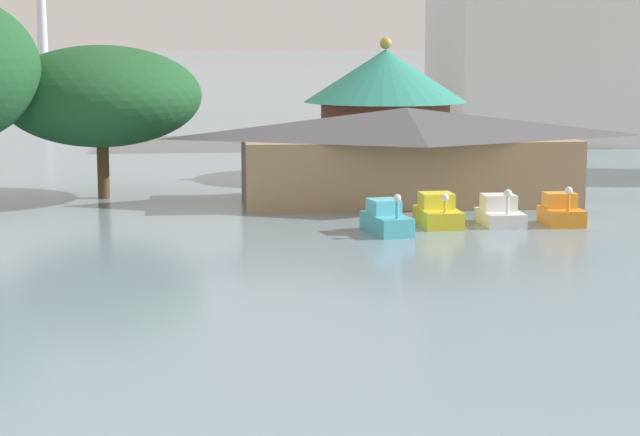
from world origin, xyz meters
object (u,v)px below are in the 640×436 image
green_roof_pavilion (385,106)px  shoreline_tree_mid (101,96)px  pedal_boat_white (500,213)px  pedal_boat_orange (561,212)px  pedal_boat_cyan (386,220)px  pedal_boat_yellow (438,213)px  boathouse (406,152)px

green_roof_pavilion → shoreline_tree_mid: 17.38m
pedal_boat_white → pedal_boat_orange: size_ratio=1.23×
shoreline_tree_mid → green_roof_pavilion: bearing=25.3°
pedal_boat_cyan → pedal_boat_white: size_ratio=1.14×
pedal_boat_yellow → pedal_boat_white: pedal_boat_white is taller
pedal_boat_cyan → shoreline_tree_mid: size_ratio=0.31×
boathouse → green_roof_pavilion: green_roof_pavilion is taller
pedal_boat_yellow → green_roof_pavilion: bearing=176.2°
green_roof_pavilion → shoreline_tree_mid: (-15.69, -7.40, 1.01)m
pedal_boat_white → green_roof_pavilion: bearing=-173.2°
pedal_boat_white → pedal_boat_orange: bearing=81.7°
boathouse → green_roof_pavilion: size_ratio=1.83×
pedal_boat_yellow → shoreline_tree_mid: 18.92m
pedal_boat_cyan → green_roof_pavilion: (3.07, 19.45, 3.61)m
boathouse → shoreline_tree_mid: shoreline_tree_mid is taller
pedal_boat_cyan → shoreline_tree_mid: (-12.62, 12.04, 4.62)m
pedal_boat_white → shoreline_tree_mid: bearing=-120.2°
pedal_boat_cyan → pedal_boat_white: pedal_boat_cyan is taller
pedal_boat_white → boathouse: boathouse is taller
green_roof_pavilion → pedal_boat_cyan: bearing=-99.0°
pedal_boat_yellow → boathouse: bearing=178.2°
pedal_boat_yellow → boathouse: (-0.05, 7.57, 1.90)m
pedal_boat_white → boathouse: 8.25m
shoreline_tree_mid → pedal_boat_orange: bearing=-27.3°
pedal_boat_cyan → pedal_boat_white: (5.32, 1.78, -0.05)m
pedal_boat_cyan → shoreline_tree_mid: shoreline_tree_mid is taller
pedal_boat_cyan → green_roof_pavilion: 20.02m
pedal_boat_cyan → green_roof_pavilion: bearing=159.2°
shoreline_tree_mid → pedal_boat_white: bearing=-29.8°
pedal_boat_yellow → green_roof_pavilion: (0.53, 17.74, 3.61)m
pedal_boat_white → shoreline_tree_mid: 21.19m
green_roof_pavilion → pedal_boat_orange: bearing=-74.9°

